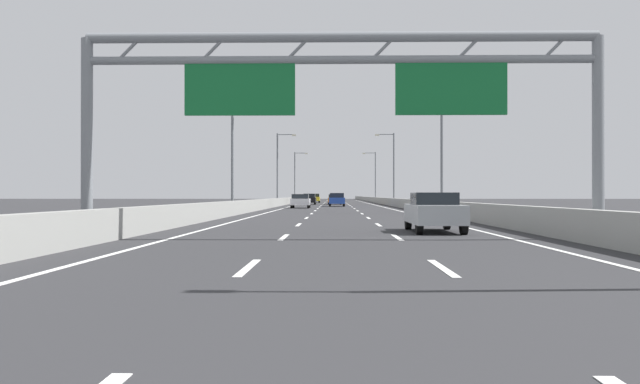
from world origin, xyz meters
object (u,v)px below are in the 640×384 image
streetlamp_right_distant (374,174)px  silver_car (434,212)px  yellow_car (315,198)px  blue_car (337,200)px  streetlamp_left_mid (236,140)px  black_car (309,199)px  streetlamp_right_far (392,164)px  streetlamp_left_far (279,164)px  white_car (301,201)px  streetlamp_right_mid (439,140)px  orange_car (335,199)px  streetlamp_left_distant (296,174)px  sign_gantry (342,82)px

streetlamp_right_distant → silver_car: (-4.01, -104.74, -4.65)m
yellow_car → blue_car: blue_car is taller
streetlamp_left_mid → black_car: streetlamp_left_mid is taller
streetlamp_right_far → streetlamp_left_far: bearing=180.0°
white_car → blue_car: size_ratio=0.92×
streetlamp_right_mid → orange_car: bearing=99.5°
streetlamp_right_far → streetlamp_left_distant: bearing=110.5°
black_car → streetlamp_right_distant: bearing=72.5°
streetlamp_right_far → sign_gantry: bearing=-96.2°
streetlamp_right_distant → orange_car: bearing=-102.4°
streetlamp_left_mid → streetlamp_left_far: (0.00, 39.85, 0.00)m
streetlamp_right_far → silver_car: streetlamp_right_far is taller
streetlamp_left_distant → orange_car: size_ratio=2.08×
streetlamp_right_distant → yellow_car: bearing=-129.0°
streetlamp_left_far → streetlamp_left_distant: (0.00, 39.85, 0.00)m
streetlamp_left_far → black_car: bearing=50.9°
sign_gantry → streetlamp_right_distant: bearing=86.1°
streetlamp_left_distant → yellow_car: 14.85m
blue_car → streetlamp_left_mid: bearing=-104.3°
white_car → sign_gantry: bearing=-85.7°
black_car → blue_car: size_ratio=0.93×
streetlamp_left_far → yellow_car: size_ratio=2.04×
streetlamp_right_far → blue_car: streetlamp_right_far is taller
streetlamp_left_distant → streetlamp_right_distant: 14.93m
black_car → streetlamp_right_mid: bearing=-76.0°
silver_car → black_car: bearing=95.8°
blue_car → yellow_car: bearing=95.7°
streetlamp_left_mid → streetlamp_right_far: same height
streetlamp_right_mid → streetlamp_left_far: 42.55m
yellow_car → black_car: bearing=-90.3°
silver_car → orange_car: 70.45m
streetlamp_left_far → blue_car: 13.43m
streetlamp_left_mid → streetlamp_right_far: size_ratio=1.00×
streetlamp_left_mid → white_car: 20.32m
white_car → orange_car: 26.14m
sign_gantry → streetlamp_right_far: size_ratio=1.69×
sign_gantry → silver_car: (3.42, 4.07, -4.06)m
black_car → silver_car: size_ratio=0.92×
white_car → streetlamp_left_distant: bearing=93.7°
streetlamp_left_far → white_car: size_ratio=2.27×
streetlamp_left_far → sign_gantry: bearing=-83.8°
streetlamp_left_distant → streetlamp_left_far: bearing=-90.0°
streetlamp_right_distant → silver_car: streetlamp_right_distant is taller
streetlamp_left_far → streetlamp_right_mid: bearing=-69.5°
streetlamp_left_distant → silver_car: size_ratio=2.08×
streetlamp_left_far → streetlamp_left_distant: 39.85m
streetlamp_left_distant → yellow_car: streetlamp_left_distant is taller
white_car → streetlamp_left_mid: bearing=-101.2°
yellow_car → blue_car: (3.63, -36.38, 0.02)m
streetlamp_right_mid → white_car: bearing=119.7°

